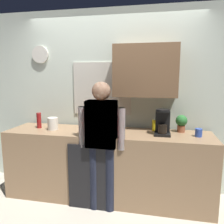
{
  "coord_description": "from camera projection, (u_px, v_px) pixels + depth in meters",
  "views": [
    {
      "loc": [
        0.66,
        -2.55,
        1.68
      ],
      "look_at": [
        0.08,
        0.25,
        1.21
      ],
      "focal_mm": 36.29,
      "sensor_mm": 36.0,
      "label": 1
    }
  ],
  "objects": [
    {
      "name": "ground_plane",
      "position": [
        102.0,
        209.0,
        2.87
      ],
      "size": [
        8.0,
        8.0,
        0.0
      ],
      "primitive_type": "plane",
      "color": "beige"
    },
    {
      "name": "kitchen_counter",
      "position": [
        107.0,
        165.0,
        3.08
      ],
      "size": [
        2.73,
        0.64,
        0.93
      ],
      "primitive_type": "cube",
      "color": "#937251",
      "rests_on": "ground_plane"
    },
    {
      "name": "dishwasher_panel",
      "position": [
        90.0,
        178.0,
        2.8
      ],
      "size": [
        0.56,
        0.02,
        0.83
      ],
      "primitive_type": "cube",
      "color": "black",
      "rests_on": "ground_plane"
    },
    {
      "name": "back_wall_assembly",
      "position": [
        117.0,
        96.0,
        3.31
      ],
      "size": [
        4.33,
        0.42,
        2.6
      ],
      "color": "silver",
      "rests_on": "ground_plane"
    },
    {
      "name": "coffee_maker",
      "position": [
        163.0,
        123.0,
        2.85
      ],
      "size": [
        0.2,
        0.2,
        0.33
      ],
      "color": "black",
      "rests_on": "kitchen_counter"
    },
    {
      "name": "bottle_amber_beer",
      "position": [
        83.0,
        126.0,
        2.85
      ],
      "size": [
        0.06,
        0.06,
        0.23
      ],
      "primitive_type": "cylinder",
      "color": "brown",
      "rests_on": "kitchen_counter"
    },
    {
      "name": "bottle_red_vinegar",
      "position": [
        39.0,
        120.0,
        3.21
      ],
      "size": [
        0.06,
        0.06,
        0.22
      ],
      "primitive_type": "cylinder",
      "color": "maroon",
      "rests_on": "kitchen_counter"
    },
    {
      "name": "bottle_dark_sauce",
      "position": [
        110.0,
        125.0,
        3.0
      ],
      "size": [
        0.06,
        0.06,
        0.18
      ],
      "primitive_type": "cylinder",
      "color": "black",
      "rests_on": "kitchen_counter"
    },
    {
      "name": "cup_blue_mug",
      "position": [
        199.0,
        133.0,
        2.77
      ],
      "size": [
        0.08,
        0.08,
        0.1
      ],
      "primitive_type": "cylinder",
      "color": "#3351B2",
      "rests_on": "kitchen_counter"
    },
    {
      "name": "cup_yellow_cup",
      "position": [
        101.0,
        128.0,
        3.07
      ],
      "size": [
        0.07,
        0.07,
        0.09
      ],
      "primitive_type": "cylinder",
      "color": "yellow",
      "rests_on": "kitchen_counter"
    },
    {
      "name": "potted_plant",
      "position": [
        181.0,
        122.0,
        2.98
      ],
      "size": [
        0.15,
        0.15,
        0.23
      ],
      "color": "#9E5638",
      "rests_on": "kitchen_counter"
    },
    {
      "name": "dish_soap",
      "position": [
        154.0,
        125.0,
        3.06
      ],
      "size": [
        0.06,
        0.06,
        0.18
      ],
      "color": "yellow",
      "rests_on": "kitchen_counter"
    },
    {
      "name": "storage_canister",
      "position": [
        53.0,
        124.0,
        3.11
      ],
      "size": [
        0.14,
        0.14,
        0.17
      ],
      "primitive_type": "cylinder",
      "color": "silver",
      "rests_on": "kitchen_counter"
    },
    {
      "name": "person_at_sink",
      "position": [
        102.0,
        136.0,
        2.71
      ],
      "size": [
        0.57,
        0.22,
        1.6
      ],
      "rotation": [
        0.0,
        0.0,
        0.15
      ],
      "color": "black",
      "rests_on": "ground_plane"
    },
    {
      "name": "person_guest",
      "position": [
        102.0,
        136.0,
        2.71
      ],
      "size": [
        0.57,
        0.22,
        1.6
      ],
      "rotation": [
        0.0,
        0.0,
        3.2
      ],
      "color": "#3F4766",
      "rests_on": "ground_plane"
    }
  ]
}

